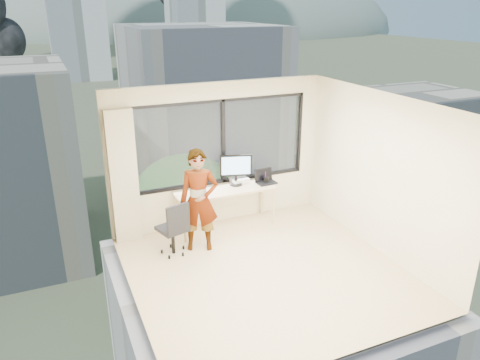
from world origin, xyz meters
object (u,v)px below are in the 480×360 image
handbag (261,174)px  chair (172,227)px  laptop (267,177)px  monitor (236,170)px  person (199,201)px  desk (226,208)px  game_console (239,180)px

handbag → chair: bearing=-167.4°
chair → laptop: size_ratio=2.53×
handbag → monitor: bearing=-179.3°
person → monitor: size_ratio=2.96×
monitor → handbag: size_ratio=2.52×
desk → game_console: bearing=31.4°
desk → handbag: bearing=13.9°
person → laptop: person is taller
chair → monitor: bearing=8.6°
monitor → handbag: monitor is taller
monitor → game_console: bearing=62.0°
game_console → handbag: handbag is taller
game_console → laptop: bearing=-37.7°
chair → laptop: 2.05m
desk → handbag: (0.80, 0.20, 0.46)m
monitor → handbag: 0.59m
game_console → monitor: bearing=-140.3°
game_console → person: bearing=-149.3°
person → handbag: person is taller
game_console → laptop: laptop is taller
chair → handbag: chair is taller
laptop → handbag: size_ratio=1.63×
laptop → monitor: bearing=161.4°
desk → monitor: bearing=23.3°
person → laptop: 1.57m
monitor → chair: bearing=-138.5°
game_console → laptop: 0.52m
chair → game_console: 1.73m
person → monitor: person is taller
chair → handbag: size_ratio=4.11×
chair → monitor: 1.65m
desk → monitor: (0.25, 0.11, 0.67)m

